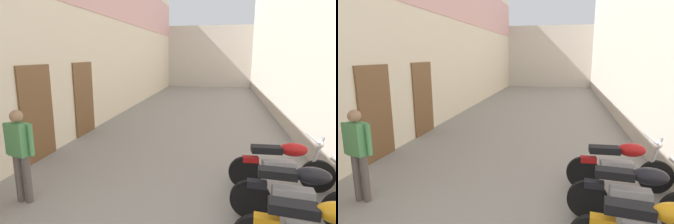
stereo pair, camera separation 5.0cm
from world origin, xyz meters
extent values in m
plane|color=gray|center=(0.00, 8.71, 0.00)|extent=(37.42, 37.42, 0.00)
cube|color=beige|center=(-3.31, 10.71, 3.37)|extent=(0.40, 21.42, 6.74)
cube|color=brown|center=(-3.09, 5.60, 1.10)|extent=(0.06, 1.10, 2.20)
cube|color=brown|center=(-3.09, 7.80, 1.10)|extent=(0.06, 1.10, 2.20)
cube|color=beige|center=(3.31, 10.71, 3.80)|extent=(0.40, 21.42, 7.60)
cube|color=beige|center=(0.00, 22.42, 2.28)|extent=(9.23, 2.00, 4.56)
cube|color=black|center=(1.89, 3.10, 0.76)|extent=(0.54, 0.27, 0.12)
cube|color=orange|center=(1.62, 3.12, 0.56)|extent=(0.29, 0.17, 0.10)
cylinder|color=black|center=(1.54, 4.05, 0.30)|extent=(0.60, 0.13, 0.60)
cube|color=#9E9EA3|center=(2.11, 4.01, 0.42)|extent=(0.57, 0.24, 0.28)
ellipsoid|color=black|center=(2.34, 3.99, 0.78)|extent=(0.50, 0.30, 0.24)
cube|color=black|center=(1.88, 4.03, 0.76)|extent=(0.54, 0.26, 0.12)
cube|color=black|center=(1.62, 4.05, 0.56)|extent=(0.29, 0.16, 0.10)
cylinder|color=black|center=(2.79, 5.11, 0.30)|extent=(0.60, 0.11, 0.60)
cylinder|color=black|center=(1.54, 5.04, 0.30)|extent=(0.60, 0.11, 0.60)
cube|color=#9E9EA3|center=(2.11, 5.07, 0.42)|extent=(0.57, 0.23, 0.28)
ellipsoid|color=#AD1414|center=(2.34, 5.08, 0.78)|extent=(0.49, 0.29, 0.24)
cube|color=black|center=(1.88, 5.06, 0.76)|extent=(0.53, 0.25, 0.12)
cylinder|color=#9E9EA3|center=(2.72, 5.10, 0.65)|extent=(0.25, 0.07, 0.77)
cylinder|color=#9E9EA3|center=(2.65, 5.10, 1.00)|extent=(0.07, 0.58, 0.04)
sphere|color=silver|center=(2.77, 5.11, 0.90)|extent=(0.14, 0.14, 0.14)
cube|color=#AD1414|center=(1.62, 5.04, 0.56)|extent=(0.29, 0.16, 0.10)
cylinder|color=#564C47|center=(-2.19, 3.81, 0.41)|extent=(0.12, 0.12, 0.82)
cylinder|color=#564C47|center=(-2.03, 3.81, 0.41)|extent=(0.12, 0.12, 0.82)
cube|color=#4C8C51|center=(-2.11, 3.81, 1.09)|extent=(0.38, 0.28, 0.54)
sphere|color=#997051|center=(-2.11, 3.81, 1.47)|extent=(0.20, 0.20, 0.20)
cylinder|color=#4C8C51|center=(-2.33, 3.81, 1.09)|extent=(0.08, 0.08, 0.52)
cylinder|color=#4C8C51|center=(-1.89, 3.81, 1.09)|extent=(0.08, 0.08, 0.52)
camera|label=1|loc=(1.07, 0.13, 2.42)|focal=29.39mm
camera|label=2|loc=(1.12, 0.14, 2.42)|focal=29.39mm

